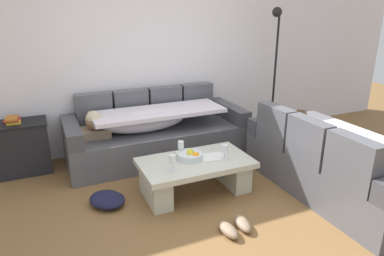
{
  "coord_description": "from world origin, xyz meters",
  "views": [
    {
      "loc": [
        -1.44,
        -2.56,
        1.92
      ],
      "look_at": [
        0.17,
        1.06,
        0.55
      ],
      "focal_mm": 32.31,
      "sensor_mm": 36.0,
      "label": 1
    }
  ],
  "objects_px": {
    "open_magazine": "(213,157)",
    "floor_lamp": "(274,66)",
    "coffee_table": "(195,172)",
    "fruit_bowl": "(190,155)",
    "wine_glass_near_right": "(225,149)",
    "pair_of_shoes": "(236,227)",
    "couch_along_wall": "(155,134)",
    "side_cabinet": "(18,148)",
    "crumpled_garment": "(107,199)",
    "couch_near_window": "(330,163)",
    "book_stack_on_cabinet": "(12,120)",
    "wine_glass_near_left": "(173,160)",
    "wine_glass_far_back": "(181,146)"
  },
  "relations": [
    {
      "from": "fruit_bowl",
      "to": "wine_glass_near_left",
      "type": "height_order",
      "value": "wine_glass_near_left"
    },
    {
      "from": "wine_glass_near_left",
      "to": "crumpled_garment",
      "type": "bearing_deg",
      "value": 158.28
    },
    {
      "from": "couch_along_wall",
      "to": "coffee_table",
      "type": "distance_m",
      "value": 1.11
    },
    {
      "from": "couch_along_wall",
      "to": "floor_lamp",
      "type": "relative_size",
      "value": 1.21
    },
    {
      "from": "open_magazine",
      "to": "book_stack_on_cabinet",
      "type": "distance_m",
      "value": 2.41
    },
    {
      "from": "fruit_bowl",
      "to": "floor_lamp",
      "type": "distance_m",
      "value": 2.24
    },
    {
      "from": "fruit_bowl",
      "to": "pair_of_shoes",
      "type": "height_order",
      "value": "fruit_bowl"
    },
    {
      "from": "wine_glass_near_right",
      "to": "book_stack_on_cabinet",
      "type": "height_order",
      "value": "book_stack_on_cabinet"
    },
    {
      "from": "pair_of_shoes",
      "to": "side_cabinet",
      "type": "bearing_deg",
      "value": 130.2
    },
    {
      "from": "wine_glass_near_left",
      "to": "floor_lamp",
      "type": "relative_size",
      "value": 0.09
    },
    {
      "from": "wine_glass_near_right",
      "to": "book_stack_on_cabinet",
      "type": "bearing_deg",
      "value": 145.45
    },
    {
      "from": "crumpled_garment",
      "to": "pair_of_shoes",
      "type": "bearing_deg",
      "value": -43.48
    },
    {
      "from": "wine_glass_near_right",
      "to": "floor_lamp",
      "type": "bearing_deg",
      "value": 39.15
    },
    {
      "from": "pair_of_shoes",
      "to": "couch_along_wall",
      "type": "bearing_deg",
      "value": 94.1
    },
    {
      "from": "fruit_bowl",
      "to": "wine_glass_near_right",
      "type": "bearing_deg",
      "value": -25.18
    },
    {
      "from": "wine_glass_near_left",
      "to": "book_stack_on_cabinet",
      "type": "height_order",
      "value": "book_stack_on_cabinet"
    },
    {
      "from": "couch_near_window",
      "to": "wine_glass_far_back",
      "type": "bearing_deg",
      "value": 62.46
    },
    {
      "from": "couch_along_wall",
      "to": "open_magazine",
      "type": "bearing_deg",
      "value": -74.31
    },
    {
      "from": "side_cabinet",
      "to": "floor_lamp",
      "type": "xyz_separation_m",
      "value": [
        3.57,
        -0.2,
        0.8
      ]
    },
    {
      "from": "book_stack_on_cabinet",
      "to": "pair_of_shoes",
      "type": "bearing_deg",
      "value": -49.64
    },
    {
      "from": "couch_near_window",
      "to": "side_cabinet",
      "type": "distance_m",
      "value": 3.65
    },
    {
      "from": "couch_along_wall",
      "to": "pair_of_shoes",
      "type": "distance_m",
      "value": 1.93
    },
    {
      "from": "crumpled_garment",
      "to": "couch_along_wall",
      "type": "bearing_deg",
      "value": 49.15
    },
    {
      "from": "fruit_bowl",
      "to": "wine_glass_far_back",
      "type": "relative_size",
      "value": 1.69
    },
    {
      "from": "wine_glass_near_right",
      "to": "floor_lamp",
      "type": "relative_size",
      "value": 0.09
    },
    {
      "from": "coffee_table",
      "to": "side_cabinet",
      "type": "height_order",
      "value": "side_cabinet"
    },
    {
      "from": "coffee_table",
      "to": "wine_glass_far_back",
      "type": "distance_m",
      "value": 0.33
    },
    {
      "from": "side_cabinet",
      "to": "open_magazine",
      "type": "bearing_deg",
      "value": -33.97
    },
    {
      "from": "open_magazine",
      "to": "side_cabinet",
      "type": "height_order",
      "value": "side_cabinet"
    },
    {
      "from": "coffee_table",
      "to": "floor_lamp",
      "type": "distance_m",
      "value": 2.3
    },
    {
      "from": "side_cabinet",
      "to": "book_stack_on_cabinet",
      "type": "height_order",
      "value": "book_stack_on_cabinet"
    },
    {
      "from": "book_stack_on_cabinet",
      "to": "pair_of_shoes",
      "type": "xyz_separation_m",
      "value": [
        1.81,
        -2.13,
        -0.63
      ]
    },
    {
      "from": "wine_glass_far_back",
      "to": "side_cabinet",
      "type": "relative_size",
      "value": 0.23
    },
    {
      "from": "coffee_table",
      "to": "floor_lamp",
      "type": "height_order",
      "value": "floor_lamp"
    },
    {
      "from": "wine_glass_far_back",
      "to": "floor_lamp",
      "type": "distance_m",
      "value": 2.21
    },
    {
      "from": "couch_near_window",
      "to": "floor_lamp",
      "type": "bearing_deg",
      "value": -14.87
    },
    {
      "from": "wine_glass_near_left",
      "to": "wine_glass_far_back",
      "type": "relative_size",
      "value": 1.0
    },
    {
      "from": "coffee_table",
      "to": "fruit_bowl",
      "type": "relative_size",
      "value": 4.29
    },
    {
      "from": "wine_glass_far_back",
      "to": "side_cabinet",
      "type": "height_order",
      "value": "side_cabinet"
    },
    {
      "from": "wine_glass_near_right",
      "to": "pair_of_shoes",
      "type": "distance_m",
      "value": 0.88
    },
    {
      "from": "coffee_table",
      "to": "open_magazine",
      "type": "bearing_deg",
      "value": -0.77
    },
    {
      "from": "wine_glass_near_left",
      "to": "pair_of_shoes",
      "type": "relative_size",
      "value": 0.53
    },
    {
      "from": "wine_glass_near_left",
      "to": "side_cabinet",
      "type": "xyz_separation_m",
      "value": [
        -1.45,
        1.45,
        -0.17
      ]
    },
    {
      "from": "couch_near_window",
      "to": "coffee_table",
      "type": "distance_m",
      "value": 1.47
    },
    {
      "from": "couch_near_window",
      "to": "book_stack_on_cabinet",
      "type": "distance_m",
      "value": 3.68
    },
    {
      "from": "wine_glass_far_back",
      "to": "book_stack_on_cabinet",
      "type": "relative_size",
      "value": 0.76
    },
    {
      "from": "open_magazine",
      "to": "floor_lamp",
      "type": "xyz_separation_m",
      "value": [
        1.6,
        1.13,
        0.73
      ]
    },
    {
      "from": "couch_near_window",
      "to": "wine_glass_near_left",
      "type": "height_order",
      "value": "couch_near_window"
    },
    {
      "from": "pair_of_shoes",
      "to": "crumpled_garment",
      "type": "distance_m",
      "value": 1.35
    },
    {
      "from": "wine_glass_near_left",
      "to": "book_stack_on_cabinet",
      "type": "relative_size",
      "value": 0.76
    }
  ]
}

